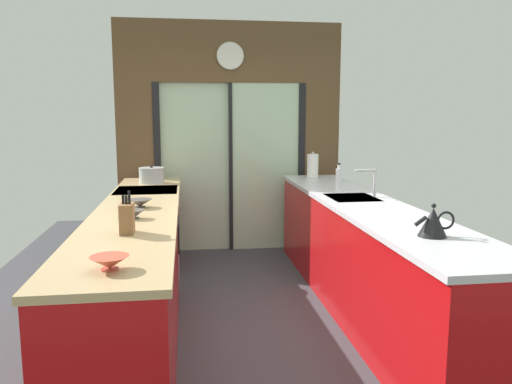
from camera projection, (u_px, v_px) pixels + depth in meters
name	position (u px, v px, depth m)	size (l,w,h in m)	color
ground_plane	(250.00, 303.00, 4.43)	(5.04, 7.60, 0.02)	#38383D
back_wall_unit	(230.00, 124.00, 5.96)	(2.64, 0.12, 2.70)	brown
left_counter_run	(137.00, 271.00, 3.78)	(0.62, 3.80, 0.92)	#AD0C0F
right_counter_run	(363.00, 256.00, 4.19)	(0.62, 3.80, 0.92)	#AD0C0F
sink_faucet	(371.00, 178.00, 4.36)	(0.19, 0.02, 0.24)	#B7BABC
oven_range	(148.00, 237.00, 4.87)	(0.60, 0.60, 0.92)	#B7BABC
mixing_bowl_near	(110.00, 262.00, 2.31)	(0.18, 0.18, 0.07)	#BC4C38
mixing_bowl_mid	(135.00, 214.00, 3.46)	(0.14, 0.14, 0.06)	#514C47
mixing_bowl_far	(140.00, 203.00, 3.87)	(0.19, 0.19, 0.07)	#514C47
knife_block	(127.00, 218.00, 3.02)	(0.08, 0.14, 0.26)	brown
stock_pot	(152.00, 175.00, 5.28)	(0.26, 0.26, 0.19)	#B7BABC
kettle	(433.00, 222.00, 2.94)	(0.25, 0.17, 0.20)	black
soap_bottle	(339.00, 179.00, 4.74)	(0.06, 0.06, 0.26)	silver
paper_towel_roll	(313.00, 166.00, 5.70)	(0.15, 0.15, 0.30)	#B7BABC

